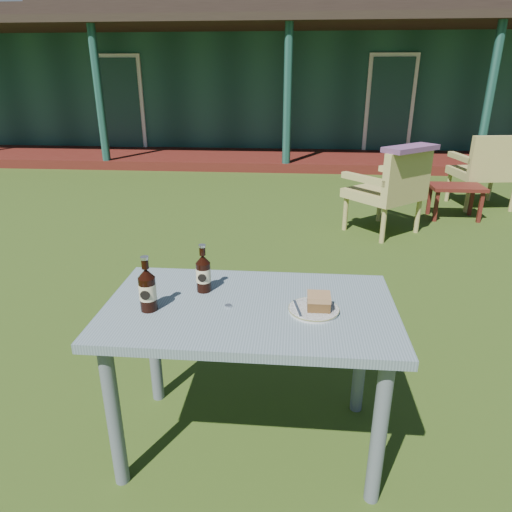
# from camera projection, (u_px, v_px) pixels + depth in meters

# --- Properties ---
(ground) EXTENTS (80.00, 80.00, 0.00)m
(ground) POSITION_uv_depth(u_px,v_px,m) (270.00, 291.00, 3.63)
(ground) COLOR #334916
(pavilion) EXTENTS (15.80, 8.30, 3.45)m
(pavilion) POSITION_uv_depth(u_px,v_px,m) (292.00, 75.00, 11.73)
(pavilion) COLOR #194339
(pavilion) RESTS_ON ground
(cafe_table) EXTENTS (1.20, 0.70, 0.72)m
(cafe_table) POSITION_uv_depth(u_px,v_px,m) (250.00, 326.00, 1.92)
(cafe_table) COLOR slate
(cafe_table) RESTS_ON ground
(plate) EXTENTS (0.20, 0.20, 0.01)m
(plate) POSITION_uv_depth(u_px,v_px,m) (314.00, 310.00, 1.83)
(plate) COLOR silver
(plate) RESTS_ON cafe_table
(cake_slice) EXTENTS (0.09, 0.09, 0.06)m
(cake_slice) POSITION_uv_depth(u_px,v_px,m) (319.00, 301.00, 1.82)
(cake_slice) COLOR #503519
(cake_slice) RESTS_ON plate
(fork) EXTENTS (0.04, 0.14, 0.00)m
(fork) POSITION_uv_depth(u_px,v_px,m) (298.00, 308.00, 1.82)
(fork) COLOR silver
(fork) RESTS_ON plate
(cola_bottle_near) EXTENTS (0.06, 0.07, 0.22)m
(cola_bottle_near) POSITION_uv_depth(u_px,v_px,m) (203.00, 273.00, 1.98)
(cola_bottle_near) COLOR black
(cola_bottle_near) RESTS_ON cafe_table
(cola_bottle_far) EXTENTS (0.07, 0.07, 0.23)m
(cola_bottle_far) POSITION_uv_depth(u_px,v_px,m) (147.00, 289.00, 1.81)
(cola_bottle_far) COLOR black
(cola_bottle_far) RESTS_ON cafe_table
(bottle_cap) EXTENTS (0.03, 0.03, 0.01)m
(bottle_cap) POSITION_uv_depth(u_px,v_px,m) (228.00, 306.00, 1.87)
(bottle_cap) COLOR silver
(bottle_cap) RESTS_ON cafe_table
(armchair_left) EXTENTS (0.92, 0.91, 0.91)m
(armchair_left) POSITION_uv_depth(u_px,v_px,m) (391.00, 187.00, 4.78)
(armchair_left) COLOR tan
(armchair_left) RESTS_ON ground
(armchair_right) EXTENTS (0.78, 0.74, 0.93)m
(armchair_right) POSITION_uv_depth(u_px,v_px,m) (488.00, 167.00, 5.72)
(armchair_right) COLOR tan
(armchair_right) RESTS_ON ground
(floral_throw) EXTENTS (0.63, 0.59, 0.05)m
(floral_throw) POSITION_uv_depth(u_px,v_px,m) (411.00, 148.00, 4.49)
(floral_throw) COLOR #683E66
(floral_throw) RESTS_ON armchair_left
(side_table) EXTENTS (0.60, 0.40, 0.40)m
(side_table) POSITION_uv_depth(u_px,v_px,m) (456.00, 190.00, 5.36)
(side_table) COLOR #501913
(side_table) RESTS_ON ground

